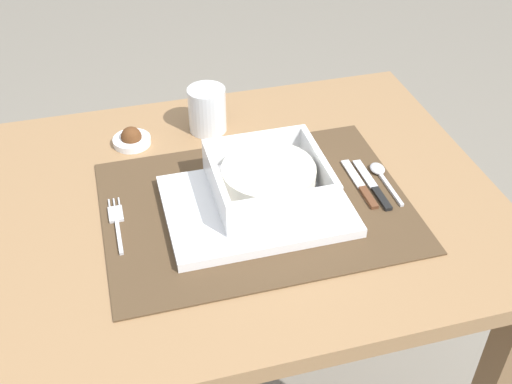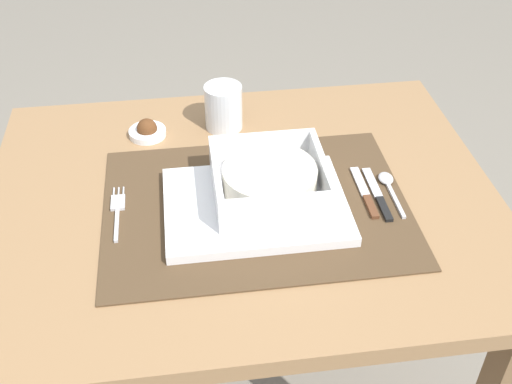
# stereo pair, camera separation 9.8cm
# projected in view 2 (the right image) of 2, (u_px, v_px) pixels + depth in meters

# --- Properties ---
(dining_table) EXTENTS (0.83, 0.66, 0.73)m
(dining_table) POSITION_uv_depth(u_px,v_px,m) (244.00, 249.00, 1.10)
(dining_table) COLOR #936D47
(dining_table) RESTS_ON ground
(placemat) EXTENTS (0.48, 0.36, 0.00)m
(placemat) POSITION_uv_depth(u_px,v_px,m) (256.00, 206.00, 1.00)
(placemat) COLOR #4C3823
(placemat) RESTS_ON dining_table
(serving_plate) EXTENTS (0.28, 0.21, 0.02)m
(serving_plate) POSITION_uv_depth(u_px,v_px,m) (255.00, 206.00, 0.98)
(serving_plate) COLOR white
(serving_plate) RESTS_ON placemat
(porridge_bowl) EXTENTS (0.18, 0.18, 0.06)m
(porridge_bowl) POSITION_uv_depth(u_px,v_px,m) (270.00, 180.00, 0.98)
(porridge_bowl) COLOR white
(porridge_bowl) RESTS_ON serving_plate
(fork) EXTENTS (0.02, 0.13, 0.00)m
(fork) POSITION_uv_depth(u_px,v_px,m) (118.00, 209.00, 0.98)
(fork) COLOR silver
(fork) RESTS_ON placemat
(spoon) EXTENTS (0.02, 0.12, 0.01)m
(spoon) POSITION_uv_depth(u_px,v_px,m) (387.00, 182.00, 1.04)
(spoon) COLOR silver
(spoon) RESTS_ON placemat
(butter_knife) EXTENTS (0.01, 0.14, 0.01)m
(butter_knife) POSITION_uv_depth(u_px,v_px,m) (379.00, 197.00, 1.01)
(butter_knife) COLOR black
(butter_knife) RESTS_ON placemat
(bread_knife) EXTENTS (0.01, 0.13, 0.01)m
(bread_knife) POSITION_uv_depth(u_px,v_px,m) (366.00, 195.00, 1.01)
(bread_knife) COLOR #59331E
(bread_knife) RESTS_ON placemat
(drinking_glass) EXTENTS (0.07, 0.07, 0.08)m
(drinking_glass) POSITION_uv_depth(u_px,v_px,m) (224.00, 109.00, 1.16)
(drinking_glass) COLOR white
(drinking_glass) RESTS_ON dining_table
(condiment_saucer) EXTENTS (0.07, 0.07, 0.04)m
(condiment_saucer) POSITION_uv_depth(u_px,v_px,m) (147.00, 131.00, 1.15)
(condiment_saucer) COLOR white
(condiment_saucer) RESTS_ON dining_table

